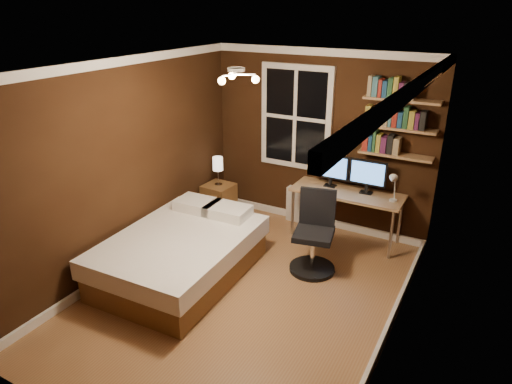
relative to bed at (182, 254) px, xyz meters
The scene contains 23 objects.
floor 0.90m from the bed, ahead, with size 4.20×4.20×0.00m, color brown.
wall_back 2.48m from the bed, 68.07° to the left, with size 3.20×0.04×2.50m, color black.
wall_left 1.22m from the bed, behind, with size 0.04×4.20×2.50m, color black.
wall_right 2.64m from the bed, ahead, with size 0.04×4.20×2.50m, color black.
ceiling 2.38m from the bed, ahead, with size 3.20×4.20×0.02m, color white.
window 2.49m from the bed, 76.44° to the left, with size 1.06×0.06×1.46m, color white.
door 2.98m from the bed, 32.16° to the right, with size 0.03×0.82×2.05m, color black, non-canonical shape.
ceiling_fixture 2.28m from the bed, ahead, with size 0.44×0.44×0.18m, color beige, non-canonical shape.
bookshelf_lower 2.94m from the bed, 45.92° to the left, with size 0.92×0.22×0.03m, color #A1764E.
books_row_lower 2.99m from the bed, 45.92° to the left, with size 0.42×0.16×0.23m, color maroon, non-canonical shape.
bookshelf_middle 3.07m from the bed, 45.92° to the left, with size 0.92×0.22×0.03m, color #A1764E.
books_row_middle 3.13m from the bed, 45.92° to the left, with size 0.66×0.16×0.23m, color navy, non-canonical shape.
bookshelf_upper 3.24m from the bed, 45.92° to the left, with size 0.92×0.22×0.03m, color #A1764E.
books_row_upper 3.31m from the bed, 45.92° to the left, with size 0.54×0.16×0.23m, color #224F2E, non-canonical shape.
bed is the anchor object (origin of this frame).
nightstand 1.67m from the bed, 107.75° to the left, with size 0.41×0.41×0.51m, color brown.
bedside_lamp 1.73m from the bed, 107.75° to the left, with size 0.15×0.15×0.43m, color beige, non-canonical shape.
radiator 2.11m from the bed, 72.85° to the left, with size 0.35×0.12×0.53m, color silver.
desk 2.32m from the bed, 52.36° to the left, with size 1.48×0.56×0.70m.
monitor_left 2.30m from the bed, 59.13° to the left, with size 0.49×0.12×0.45m, color black, non-canonical shape.
monitor_right 2.58m from the bed, 49.20° to the left, with size 0.49×0.12×0.45m, color black, non-canonical shape.
desk_lamp 2.72m from the bed, 40.45° to the left, with size 0.14×0.32×0.44m, color silver, non-canonical shape.
office_chair 1.59m from the bed, 33.94° to the left, with size 0.55×0.55×1.00m.
Camera 1 is at (2.19, -3.71, 3.04)m, focal length 32.00 mm.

